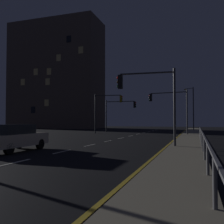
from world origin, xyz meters
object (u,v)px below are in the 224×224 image
object	(u,v)px
traffic_light_far_right	(107,105)
traffic_light_mid_right	(120,109)
building_distant	(56,76)
car	(14,137)
street_lamp_corner	(192,104)
traffic_light_mid_left	(148,92)
traffic_light_overhead_east	(170,103)

from	to	relation	value
traffic_light_far_right	traffic_light_mid_right	world-z (taller)	traffic_light_far_right
traffic_light_mid_right	building_distant	world-z (taller)	building_distant
car	traffic_light_far_right	distance (m)	21.51
street_lamp_corner	building_distant	size ratio (longest dim) A/B	0.31
traffic_light_far_right	car	bearing A→B (deg)	-85.25
traffic_light_mid_left	street_lamp_corner	xyz separation A→B (m)	(2.32, 32.09, 1.06)
street_lamp_corner	car	bearing A→B (deg)	-104.31
building_distant	traffic_light_overhead_east	bearing A→B (deg)	-36.83
traffic_light_overhead_east	traffic_light_mid_right	world-z (taller)	traffic_light_overhead_east
traffic_light_mid_left	street_lamp_corner	size ratio (longest dim) A/B	0.65
traffic_light_mid_right	car	bearing A→B (deg)	-87.55
traffic_light_far_right	building_distant	world-z (taller)	building_distant
car	street_lamp_corner	distance (m)	38.08
traffic_light_overhead_east	building_distant	distance (m)	37.28
building_distant	traffic_light_far_right	bearing A→B (deg)	-45.43
street_lamp_corner	building_distant	world-z (taller)	building_distant
traffic_light_far_right	traffic_light_mid_right	bearing A→B (deg)	80.22
traffic_light_far_right	street_lamp_corner	size ratio (longest dim) A/B	0.72
traffic_light_mid_left	traffic_light_far_right	xyz separation A→B (m)	(-8.81, 16.61, 0.19)
traffic_light_far_right	street_lamp_corner	world-z (taller)	street_lamp_corner
traffic_light_overhead_east	street_lamp_corner	world-z (taller)	street_lamp_corner
traffic_light_overhead_east	street_lamp_corner	xyz separation A→B (m)	(2.41, 16.61, 0.80)
traffic_light_far_right	street_lamp_corner	bearing A→B (deg)	54.30
car	traffic_light_overhead_east	distance (m)	21.49
building_distant	street_lamp_corner	bearing A→B (deg)	-9.25
car	traffic_light_mid_right	bearing A→B (deg)	92.45
traffic_light_mid_left	traffic_light_mid_right	distance (m)	22.12
traffic_light_mid_right	street_lamp_corner	distance (m)	15.60
traffic_light_overhead_east	traffic_light_mid_left	bearing A→B (deg)	-89.66
traffic_light_mid_right	building_distant	xyz separation A→B (m)	(-20.98, 16.64, 9.13)
car	traffic_light_overhead_east	xyz separation A→B (m)	(6.96, 20.08, 3.17)
traffic_light_overhead_east	building_distant	bearing A→B (deg)	143.17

